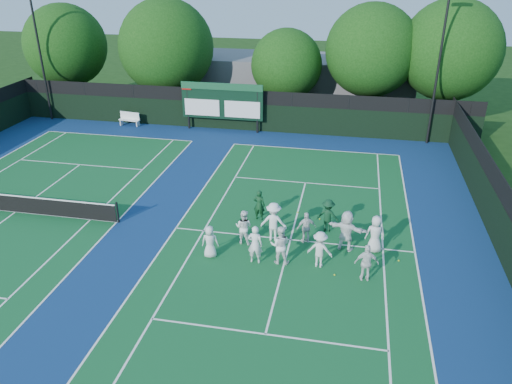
% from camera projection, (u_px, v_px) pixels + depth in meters
% --- Properties ---
extents(ground, '(120.00, 120.00, 0.00)m').
position_uv_depth(ground, '(287.00, 251.00, 21.85)').
color(ground, '#15350E').
rests_on(ground, ground).
extents(court_apron, '(34.00, 32.00, 0.01)m').
position_uv_depth(court_apron, '(166.00, 227.00, 23.79)').
color(court_apron, navy).
rests_on(court_apron, ground).
extents(near_court, '(11.05, 23.85, 0.01)m').
position_uv_depth(near_court, '(290.00, 240.00, 22.73)').
color(near_court, '#115426').
rests_on(near_court, ground).
extents(left_court, '(11.05, 23.85, 0.01)m').
position_uv_depth(left_court, '(16.00, 212.00, 25.20)').
color(left_court, '#115426').
rests_on(left_court, ground).
extents(back_fence, '(34.00, 0.08, 3.00)m').
position_uv_depth(back_fence, '(237.00, 112.00, 36.49)').
color(back_fence, black).
rests_on(back_fence, ground).
extents(divider_fence_right, '(0.08, 32.00, 3.00)m').
position_uv_depth(divider_fence_right, '(508.00, 234.00, 20.57)').
color(divider_fence_right, black).
rests_on(divider_fence_right, ground).
extents(scoreboard, '(6.00, 0.21, 3.55)m').
position_uv_depth(scoreboard, '(222.00, 102.00, 35.94)').
color(scoreboard, black).
rests_on(scoreboard, ground).
extents(clubhouse, '(18.00, 6.00, 4.00)m').
position_uv_depth(clubhouse, '(304.00, 81.00, 42.59)').
color(clubhouse, slate).
rests_on(clubhouse, ground).
extents(light_pole_left, '(1.20, 0.30, 10.12)m').
position_uv_depth(light_pole_left, '(37.00, 37.00, 36.74)').
color(light_pole_left, black).
rests_on(light_pole_left, ground).
extents(light_pole_right, '(1.20, 0.30, 10.12)m').
position_uv_depth(light_pole_right, '(441.00, 50.00, 31.72)').
color(light_pole_right, black).
rests_on(light_pole_right, ground).
extents(tennis_net, '(11.30, 0.10, 1.10)m').
position_uv_depth(tennis_net, '(14.00, 203.00, 24.99)').
color(tennis_net, black).
rests_on(tennis_net, ground).
extents(bench, '(1.68, 0.67, 1.04)m').
position_uv_depth(bench, '(130.00, 118.00, 37.73)').
color(bench, white).
rests_on(bench, ground).
extents(tree_a, '(6.61, 6.61, 8.38)m').
position_uv_depth(tree_a, '(68.00, 47.00, 40.77)').
color(tree_a, black).
rests_on(tree_a, ground).
extents(tree_b, '(7.41, 7.41, 8.93)m').
position_uv_depth(tree_b, '(169.00, 49.00, 39.19)').
color(tree_b, black).
rests_on(tree_b, ground).
extents(tree_c, '(5.39, 5.39, 6.91)m').
position_uv_depth(tree_c, '(289.00, 66.00, 37.92)').
color(tree_c, black).
rests_on(tree_c, ground).
extents(tree_d, '(6.71, 6.71, 8.84)m').
position_uv_depth(tree_d, '(374.00, 53.00, 36.29)').
color(tree_d, black).
rests_on(tree_d, ground).
extents(tree_e, '(7.08, 7.08, 9.21)m').
position_uv_depth(tree_e, '(452.00, 53.00, 35.26)').
color(tree_e, black).
rests_on(tree_e, ground).
extents(tennis_ball_1, '(0.07, 0.07, 0.07)m').
position_uv_depth(tennis_ball_1, '(298.00, 212.00, 25.09)').
color(tennis_ball_1, yellow).
rests_on(tennis_ball_1, ground).
extents(tennis_ball_2, '(0.07, 0.07, 0.07)m').
position_uv_depth(tennis_ball_2, '(399.00, 261.00, 21.13)').
color(tennis_ball_2, yellow).
rests_on(tennis_ball_2, ground).
extents(tennis_ball_3, '(0.07, 0.07, 0.07)m').
position_uv_depth(tennis_ball_3, '(253.00, 230.00, 23.52)').
color(tennis_ball_3, yellow).
rests_on(tennis_ball_3, ground).
extents(tennis_ball_4, '(0.07, 0.07, 0.07)m').
position_uv_depth(tennis_ball_4, '(320.00, 219.00, 24.45)').
color(tennis_ball_4, yellow).
rests_on(tennis_ball_4, ground).
extents(tennis_ball_5, '(0.07, 0.07, 0.07)m').
position_uv_depth(tennis_ball_5, '(335.00, 275.00, 20.19)').
color(tennis_ball_5, yellow).
rests_on(tennis_ball_5, ground).
extents(player_front_0, '(0.78, 0.57, 1.46)m').
position_uv_depth(player_front_0, '(210.00, 242.00, 21.18)').
color(player_front_0, silver).
rests_on(player_front_0, ground).
extents(player_front_1, '(0.63, 0.42, 1.73)m').
position_uv_depth(player_front_1, '(255.00, 244.00, 20.73)').
color(player_front_1, white).
rests_on(player_front_1, ground).
extents(player_front_2, '(0.88, 0.71, 1.72)m').
position_uv_depth(player_front_2, '(280.00, 245.00, 20.70)').
color(player_front_2, white).
rests_on(player_front_2, ground).
extents(player_front_3, '(1.12, 0.74, 1.62)m').
position_uv_depth(player_front_3, '(320.00, 249.00, 20.48)').
color(player_front_3, silver).
rests_on(player_front_3, ground).
extents(player_front_4, '(0.98, 0.49, 1.61)m').
position_uv_depth(player_front_4, '(367.00, 263.00, 19.59)').
color(player_front_4, white).
rests_on(player_front_4, ground).
extents(player_back_0, '(0.88, 0.73, 1.62)m').
position_uv_depth(player_back_0, '(244.00, 227.00, 22.17)').
color(player_back_0, white).
rests_on(player_back_0, ground).
extents(player_back_1, '(1.20, 0.69, 1.85)m').
position_uv_depth(player_back_1, '(274.00, 222.00, 22.37)').
color(player_back_1, white).
rests_on(player_back_1, ground).
extents(player_back_2, '(0.95, 0.68, 1.50)m').
position_uv_depth(player_back_2, '(306.00, 228.00, 22.24)').
color(player_back_2, silver).
rests_on(player_back_2, ground).
extents(player_back_3, '(1.83, 1.03, 1.88)m').
position_uv_depth(player_back_3, '(346.00, 231.00, 21.62)').
color(player_back_3, white).
rests_on(player_back_3, ground).
extents(player_back_4, '(0.90, 0.65, 1.73)m').
position_uv_depth(player_back_4, '(375.00, 234.00, 21.49)').
color(player_back_4, silver).
rests_on(player_back_4, ground).
extents(coach_left, '(0.61, 0.44, 1.57)m').
position_uv_depth(coach_left, '(259.00, 205.00, 24.18)').
color(coach_left, '#0F3A1C').
rests_on(coach_left, ground).
extents(coach_right, '(1.10, 0.71, 1.61)m').
position_uv_depth(coach_right, '(328.00, 216.00, 23.14)').
color(coach_right, '#0E361D').
rests_on(coach_right, ground).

